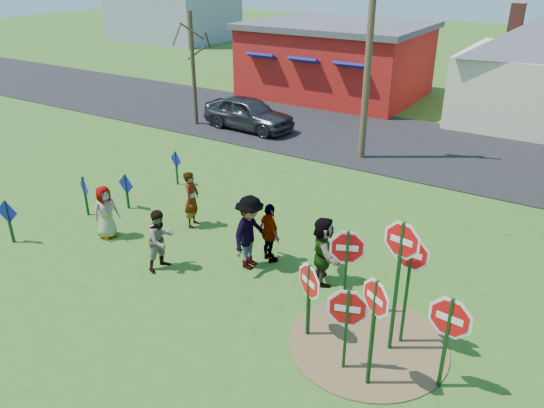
{
  "coord_description": "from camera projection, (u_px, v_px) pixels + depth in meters",
  "views": [
    {
      "loc": [
        7.37,
        -9.21,
        7.09
      ],
      "look_at": [
        0.94,
        1.05,
        1.43
      ],
      "focal_mm": 35.0,
      "sensor_mm": 36.0,
      "label": 1
    }
  ],
  "objects": [
    {
      "name": "ground",
      "position": [
        219.0,
        261.0,
        13.62
      ],
      "size": [
        120.0,
        120.0,
        0.0
      ],
      "primitive_type": "plane",
      "color": "#315A19",
      "rests_on": "ground"
    },
    {
      "name": "road",
      "position": [
        384.0,
        141.0,
        22.44
      ],
      "size": [
        120.0,
        7.5,
        0.04
      ],
      "primitive_type": "cube",
      "color": "black",
      "rests_on": "ground"
    },
    {
      "name": "dirt_patch",
      "position": [
        367.0,
        344.0,
        10.68
      ],
      "size": [
        3.2,
        3.2,
        0.03
      ],
      "primitive_type": "cylinder",
      "color": "brown",
      "rests_on": "ground"
    },
    {
      "name": "red_building",
      "position": [
        336.0,
        59.0,
        29.25
      ],
      "size": [
        9.4,
        7.69,
        3.9
      ],
      "color": "#A31A10",
      "rests_on": "ground"
    },
    {
      "name": "stop_sign_a",
      "position": [
        309.0,
        286.0,
        10.46
      ],
      "size": [
        0.89,
        0.5,
        1.81
      ],
      "rotation": [
        0.0,
        0.0,
        -0.51
      ],
      "color": "#103E18",
      "rests_on": "ground"
    },
    {
      "name": "stop_sign_b",
      "position": [
        400.0,
        255.0,
        9.64
      ],
      "size": [
        0.97,
        0.19,
        2.96
      ],
      "rotation": [
        0.0,
        0.0,
        -0.17
      ],
      "color": "#103E18",
      "rests_on": "ground"
    },
    {
      "name": "stop_sign_c",
      "position": [
        375.0,
        310.0,
        9.0
      ],
      "size": [
        0.81,
        0.48,
        2.36
      ],
      "rotation": [
        0.0,
        0.0,
        -0.53
      ],
      "color": "#103E18",
      "rests_on": "ground"
    },
    {
      "name": "stop_sign_d",
      "position": [
        410.0,
        264.0,
        9.98
      ],
      "size": [
        0.95,
        0.06,
        2.54
      ],
      "rotation": [
        0.0,
        0.0,
        -0.03
      ],
      "color": "#103E18",
      "rests_on": "ground"
    },
    {
      "name": "stop_sign_e",
      "position": [
        347.0,
        314.0,
        9.54
      ],
      "size": [
        1.0,
        0.36,
        1.9
      ],
      "rotation": [
        0.0,
        0.0,
        0.33
      ],
      "color": "#103E18",
      "rests_on": "ground"
    },
    {
      "name": "stop_sign_f",
      "position": [
        449.0,
        323.0,
        9.06
      ],
      "size": [
        1.06,
        0.13,
        2.05
      ],
      "rotation": [
        0.0,
        0.0,
        -0.1
      ],
      "color": "#103E18",
      "rests_on": "ground"
    },
    {
      "name": "stop_sign_g",
      "position": [
        347.0,
        254.0,
        11.06
      ],
      "size": [
        0.96,
        0.44,
        2.14
      ],
      "rotation": [
        0.0,
        0.0,
        0.42
      ],
      "color": "#103E18",
      "rests_on": "ground"
    },
    {
      "name": "blue_diamond_a",
      "position": [
        8.0,
        217.0,
        14.18
      ],
      "size": [
        0.67,
        0.18,
        1.26
      ],
      "rotation": [
        0.0,
        0.0,
        0.23
      ],
      "color": "#103E18",
      "rests_on": "ground"
    },
    {
      "name": "blue_diamond_b",
      "position": [
        85.0,
        192.0,
        15.73
      ],
      "size": [
        0.65,
        0.28,
        1.25
      ],
      "rotation": [
        0.0,
        0.0,
        -0.39
      ],
      "color": "#103E18",
      "rests_on": "ground"
    },
    {
      "name": "blue_diamond_c",
      "position": [
        126.0,
        188.0,
        16.18
      ],
      "size": [
        0.67,
        0.08,
        1.14
      ],
      "rotation": [
        0.0,
        0.0,
        -0.09
      ],
      "color": "#103E18",
      "rests_on": "ground"
    },
    {
      "name": "blue_diamond_d",
      "position": [
        176.0,
        164.0,
        17.9
      ],
      "size": [
        0.58,
        0.17,
        1.2
      ],
      "rotation": [
        0.0,
        0.0,
        -0.26
      ],
      "color": "#103E18",
      "rests_on": "ground"
    },
    {
      "name": "person_a",
      "position": [
        106.0,
        212.0,
        14.49
      ],
      "size": [
        0.61,
        0.82,
        1.51
      ],
      "primitive_type": "imported",
      "rotation": [
        0.0,
        0.0,
        1.38
      ],
      "color": "#3D4387",
      "rests_on": "ground"
    },
    {
      "name": "person_b",
      "position": [
        192.0,
        199.0,
        15.07
      ],
      "size": [
        0.57,
        0.7,
        1.67
      ],
      "primitive_type": "imported",
      "rotation": [
        0.0,
        0.0,
        1.9
      ],
      "color": "#227466",
      "rests_on": "ground"
    },
    {
      "name": "person_c",
      "position": [
        161.0,
        240.0,
        12.99
      ],
      "size": [
        0.72,
        0.86,
        1.59
      ],
      "primitive_type": "imported",
      "rotation": [
        0.0,
        0.0,
        1.41
      ],
      "color": "brown",
      "rests_on": "ground"
    },
    {
      "name": "person_d",
      "position": [
        250.0,
        233.0,
        12.97
      ],
      "size": [
        0.79,
        1.29,
        1.93
      ],
      "primitive_type": "imported",
      "rotation": [
        0.0,
        0.0,
        1.63
      ],
      "color": "#2F3034",
      "rests_on": "ground"
    },
    {
      "name": "person_e",
      "position": [
        270.0,
        233.0,
        13.3
      ],
      "size": [
        1.0,
        0.81,
        1.59
      ],
      "primitive_type": "imported",
      "rotation": [
        0.0,
        0.0,
        2.61
      ],
      "color": "#412A56",
      "rests_on": "ground"
    },
    {
      "name": "person_f",
      "position": [
        323.0,
        250.0,
        12.41
      ],
      "size": [
        1.37,
        1.55,
        1.7
      ],
      "primitive_type": "imported",
      "rotation": [
        0.0,
        0.0,
        2.24
      ],
      "color": "#215135",
      "rests_on": "ground"
    },
    {
      "name": "suv",
      "position": [
        249.0,
        113.0,
        23.64
      ],
      "size": [
        4.35,
        1.96,
        1.45
      ],
      "primitive_type": "imported",
      "rotation": [
        0.0,
        0.0,
        1.51
      ],
      "color": "#2B2C30",
      "rests_on": "road"
    },
    {
      "name": "utility_pole",
      "position": [
        370.0,
        43.0,
        18.77
      ],
      "size": [
        1.96,
        0.65,
        8.19
      ],
      "rotation": [
        0.0,
        0.0,
        0.28
      ],
      "color": "#4C3823",
      "rests_on": "ground"
    },
    {
      "name": "bare_tree_west",
      "position": [
        192.0,
        53.0,
        23.31
      ],
      "size": [
        1.8,
        1.8,
        5.02
      ],
      "color": "#382819",
      "rests_on": "ground"
    }
  ]
}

